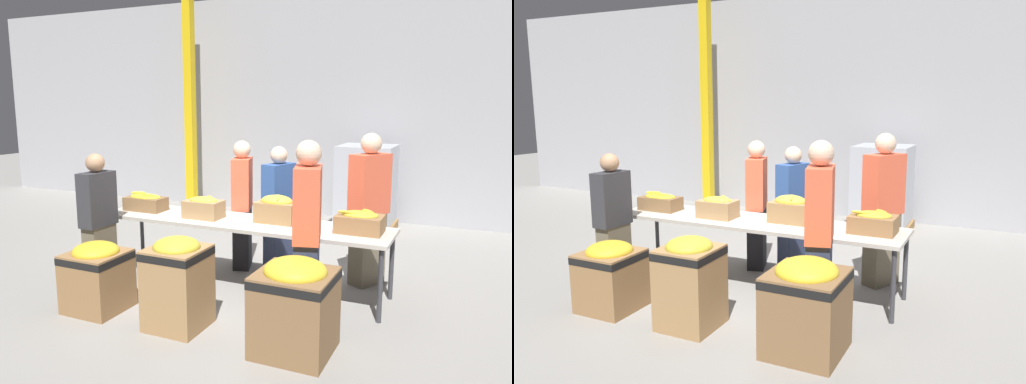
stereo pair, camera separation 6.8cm
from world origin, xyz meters
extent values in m
plane|color=gray|center=(0.00, 0.00, 0.00)|extent=(30.00, 30.00, 0.00)
cube|color=#A8A8AD|center=(0.00, 3.91, 2.00)|extent=(16.00, 0.08, 4.00)
cube|color=beige|center=(0.00, 0.00, 0.75)|extent=(3.36, 0.76, 0.04)
cylinder|color=#38383D|center=(-1.62, -0.32, 0.37)|extent=(0.05, 0.05, 0.73)
cylinder|color=#38383D|center=(1.62, -0.32, 0.37)|extent=(0.05, 0.05, 0.73)
cylinder|color=#38383D|center=(-1.62, 0.32, 0.37)|extent=(0.05, 0.05, 0.73)
cylinder|color=#38383D|center=(1.62, 0.32, 0.37)|extent=(0.05, 0.05, 0.73)
cube|color=olive|center=(-1.30, 0.00, 0.86)|extent=(0.50, 0.27, 0.16)
ellipsoid|color=yellow|center=(-1.30, 0.00, 0.94)|extent=(0.42, 0.24, 0.07)
ellipsoid|color=yellow|center=(-1.26, -0.04, 0.97)|extent=(0.16, 0.08, 0.05)
ellipsoid|color=yellow|center=(-1.43, 0.03, 0.98)|extent=(0.19, 0.12, 0.04)
cube|color=tan|center=(-0.45, -0.05, 0.87)|extent=(0.43, 0.28, 0.20)
ellipsoid|color=yellow|center=(-0.45, -0.05, 0.98)|extent=(0.34, 0.22, 0.08)
ellipsoid|color=yellow|center=(-0.43, -0.09, 1.00)|extent=(0.12, 0.14, 0.04)
ellipsoid|color=yellow|center=(-0.39, 0.00, 1.00)|extent=(0.17, 0.15, 0.04)
cube|color=#A37A4C|center=(0.39, 0.09, 0.89)|extent=(0.45, 0.28, 0.23)
ellipsoid|color=yellow|center=(0.39, 0.09, 1.01)|extent=(0.36, 0.25, 0.14)
ellipsoid|color=yellow|center=(0.41, 0.14, 1.06)|extent=(0.18, 0.16, 0.05)
ellipsoid|color=yellow|center=(0.44, 0.06, 1.05)|extent=(0.05, 0.19, 0.04)
cube|color=olive|center=(1.33, 0.04, 0.86)|extent=(0.47, 0.33, 0.18)
ellipsoid|color=gold|center=(1.33, 0.04, 0.96)|extent=(0.37, 0.26, 0.08)
ellipsoid|color=gold|center=(1.40, 0.09, 0.98)|extent=(0.19, 0.19, 0.05)
ellipsoid|color=gold|center=(1.21, -0.04, 0.99)|extent=(0.20, 0.05, 0.04)
cube|color=#2D3856|center=(0.18, 0.67, 0.37)|extent=(0.29, 0.40, 0.74)
cube|color=#2D5199|center=(0.18, 0.67, 1.04)|extent=(0.32, 0.46, 0.61)
sphere|color=beige|center=(0.18, 0.67, 1.45)|extent=(0.21, 0.21, 0.21)
cube|color=#6B604C|center=(-1.43, -0.70, 0.36)|extent=(0.21, 0.36, 0.73)
cube|color=#333338|center=(-1.43, -0.70, 1.03)|extent=(0.22, 0.42, 0.60)
sphere|color=tan|center=(-1.43, -0.70, 1.43)|extent=(0.21, 0.21, 0.21)
cube|color=black|center=(-0.29, 0.62, 0.38)|extent=(0.31, 0.41, 0.77)
cube|color=#EA5B3D|center=(-0.29, 0.62, 1.08)|extent=(0.34, 0.48, 0.63)
sphere|color=beige|center=(-0.29, 0.62, 1.51)|extent=(0.22, 0.22, 0.22)
cube|color=#2D3856|center=(1.00, -0.65, 0.42)|extent=(0.31, 0.44, 0.83)
cube|color=#EA5B3D|center=(1.00, -0.65, 1.17)|extent=(0.35, 0.51, 0.69)
sphere|color=beige|center=(1.00, -0.65, 1.64)|extent=(0.23, 0.23, 0.23)
cube|color=#6B604C|center=(1.28, 0.68, 0.41)|extent=(0.38, 0.45, 0.83)
cube|color=#EA5B3D|center=(1.28, 0.68, 1.17)|extent=(0.43, 0.52, 0.68)
sphere|color=beige|center=(1.28, 0.68, 1.63)|extent=(0.23, 0.23, 0.23)
cube|color=olive|center=(-1.04, -1.18, 0.30)|extent=(0.55, 0.55, 0.60)
cube|color=black|center=(-1.04, -1.18, 0.55)|extent=(0.55, 0.55, 0.07)
ellipsoid|color=gold|center=(-1.04, -1.18, 0.61)|extent=(0.46, 0.46, 0.19)
cube|color=#A37A4C|center=(-0.08, -1.18, 0.39)|extent=(0.51, 0.51, 0.77)
cube|color=black|center=(-0.08, -1.18, 0.72)|extent=(0.52, 0.52, 0.07)
ellipsoid|color=gold|center=(-0.08, -1.18, 0.78)|extent=(0.44, 0.44, 0.18)
cube|color=olive|center=(1.07, -1.18, 0.35)|extent=(0.63, 0.63, 0.70)
cube|color=black|center=(1.07, -1.18, 0.65)|extent=(0.63, 0.63, 0.07)
ellipsoid|color=yellow|center=(1.07, -1.18, 0.71)|extent=(0.53, 0.53, 0.22)
cube|color=yellow|center=(-2.69, 3.31, 2.00)|extent=(0.17, 0.17, 4.00)
cube|color=olive|center=(0.74, 3.11, 0.07)|extent=(0.94, 0.94, 0.13)
cube|color=#B2B7C1|center=(0.74, 3.11, 0.76)|extent=(0.86, 0.86, 1.27)
camera|label=1|loc=(2.40, -4.89, 2.09)|focal=35.00mm
camera|label=2|loc=(2.46, -4.86, 2.09)|focal=35.00mm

